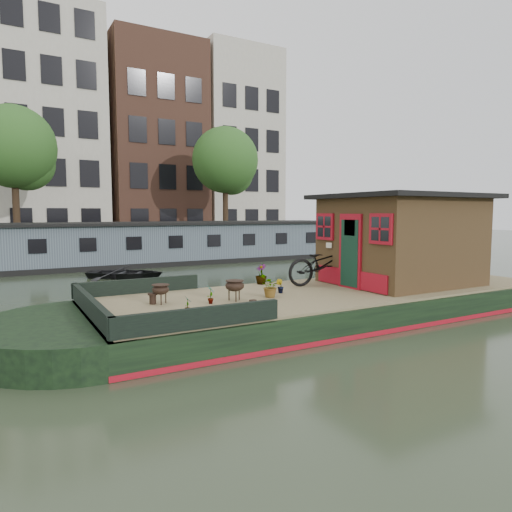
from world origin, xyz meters
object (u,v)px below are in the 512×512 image
brazier_rear (235,290)px  dinghy (126,270)px  cabin (400,238)px  potted_plant_a (211,295)px  brazier_front (161,294)px  bicycle (324,264)px

brazier_rear → dinghy: size_ratio=0.15×
cabin → potted_plant_a: 5.78m
brazier_front → bicycle: bearing=5.1°
brazier_front → dinghy: bearing=81.1°
brazier_rear → bicycle: bearing=15.4°
bicycle → brazier_front: 4.66m
potted_plant_a → dinghy: potted_plant_a is taller
brazier_front → brazier_rear: (1.53, -0.44, 0.02)m
brazier_front → dinghy: (1.41, 9.02, -0.55)m
brazier_front → brazier_rear: brazier_rear is taller
bicycle → dinghy: bearing=24.3°
bicycle → potted_plant_a: 3.83m
bicycle → brazier_rear: 3.24m
potted_plant_a → cabin: bearing=1.1°
bicycle → potted_plant_a: (-3.70, -0.91, -0.37)m
bicycle → dinghy: bicycle is taller
potted_plant_a → brazier_rear: 0.61m
bicycle → brazier_rear: bicycle is taller
brazier_rear → dinghy: (-0.12, 9.46, -0.57)m
brazier_rear → dinghy: bearing=90.7°
potted_plant_a → dinghy: (0.48, 9.52, -0.54)m
cabin → brazier_rear: cabin is taller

